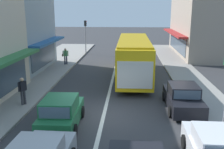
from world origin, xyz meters
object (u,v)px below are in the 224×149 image
Objects in this scene: traffic_light_downstreet at (85,31)px; pedestrian_with_handbag_near at (65,55)px; parked_sedan_kerb_second at (183,98)px; city_bus at (134,55)px; hatchback_queue_far_back at (61,113)px; pedestrian_browsing_midblock at (23,89)px.

traffic_light_downstreet is 2.58× the size of pedestrian_with_handbag_near.
pedestrian_with_handbag_near reaches higher than parked_sedan_kerb_second.
city_bus is 2.58× the size of parked_sedan_kerb_second.
city_bus reaches higher than hatchback_queue_far_back.
parked_sedan_kerb_second is at bearing -49.66° from pedestrian_with_handbag_near.
parked_sedan_kerb_second is (2.72, -6.99, -1.22)m from city_bus.
pedestrian_browsing_midblock is at bearing -92.00° from traffic_light_downstreet.
city_bus is at bearing -62.44° from traffic_light_downstreet.
hatchback_queue_far_back is 6.93m from parked_sedan_kerb_second.
pedestrian_browsing_midblock reaches higher than parked_sedan_kerb_second.
parked_sedan_kerb_second is at bearing -68.76° from city_bus.
city_bus is at bearing 69.78° from hatchback_queue_far_back.
city_bus reaches higher than pedestrian_browsing_midblock.
traffic_light_downstreet is at bearing 96.12° from hatchback_queue_far_back.
parked_sedan_kerb_second is 9.25m from pedestrian_browsing_midblock.
traffic_light_downstreet is 18.63m from pedestrian_browsing_midblock.
traffic_light_downstreet is (-2.26, 21.06, 2.15)m from hatchback_queue_far_back.
pedestrian_browsing_midblock is at bearing -88.70° from pedestrian_with_handbag_near.
traffic_light_downstreet reaches higher than pedestrian_with_handbag_near.
parked_sedan_kerb_second is 2.58× the size of pedestrian_with_handbag_near.
city_bus is 2.59× the size of traffic_light_downstreet.
hatchback_queue_far_back is 2.29× the size of pedestrian_with_handbag_near.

